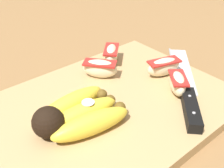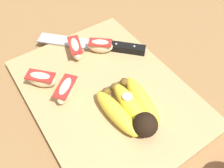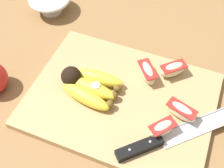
{
  "view_description": "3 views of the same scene",
  "coord_description": "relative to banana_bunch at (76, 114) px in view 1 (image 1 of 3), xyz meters",
  "views": [
    {
      "loc": [
        0.23,
        0.28,
        0.31
      ],
      "look_at": [
        -0.04,
        -0.04,
        0.03
      ],
      "focal_mm": 44.21,
      "sensor_mm": 36.0,
      "label": 1
    },
    {
      "loc": [
        0.25,
        -0.18,
        0.43
      ],
      "look_at": [
        -0.0,
        -0.01,
        0.05
      ],
      "focal_mm": 38.08,
      "sensor_mm": 36.0,
      "label": 2
    },
    {
      "loc": [
        -0.13,
        0.34,
        0.57
      ],
      "look_at": [
        0.02,
        -0.03,
        0.03
      ],
      "focal_mm": 46.47,
      "sensor_mm": 36.0,
      "label": 3
    }
  ],
  "objects": [
    {
      "name": "apple_wedge_middle",
      "position": [
        -0.11,
        -0.09,
        0.0
      ],
      "size": [
        0.06,
        0.07,
        0.04
      ],
      "color": "beige",
      "rests_on": "cutting_board"
    },
    {
      "name": "ground_plane",
      "position": [
        -0.06,
        0.0,
        -0.04
      ],
      "size": [
        6.0,
        6.0,
        0.0
      ],
      "primitive_type": "plane",
      "color": "olive"
    },
    {
      "name": "apple_wedge_far",
      "position": [
        -0.17,
        -0.12,
        0.0
      ],
      "size": [
        0.07,
        0.06,
        0.04
      ],
      "color": "beige",
      "rests_on": "cutting_board"
    },
    {
      "name": "apple_wedge_near",
      "position": [
        -0.21,
        -0.01,
        0.0
      ],
      "size": [
        0.07,
        0.05,
        0.04
      ],
      "color": "beige",
      "rests_on": "cutting_board"
    },
    {
      "name": "cutting_board",
      "position": [
        -0.08,
        -0.01,
        -0.03
      ],
      "size": [
        0.42,
        0.31,
        0.02
      ],
      "primitive_type": "cube",
      "color": "tan",
      "rests_on": "ground_plane"
    },
    {
      "name": "chefs_knife",
      "position": [
        -0.19,
        0.06,
        -0.01
      ],
      "size": [
        0.22,
        0.22,
        0.02
      ],
      "color": "silver",
      "rests_on": "cutting_board"
    },
    {
      "name": "banana_bunch",
      "position": [
        0.0,
        0.0,
        0.0
      ],
      "size": [
        0.14,
        0.11,
        0.05
      ],
      "color": "black",
      "rests_on": "cutting_board"
    },
    {
      "name": "apple_wedge_extra",
      "position": [
        -0.19,
        0.05,
        0.0
      ],
      "size": [
        0.06,
        0.06,
        0.04
      ],
      "color": "beige",
      "rests_on": "cutting_board"
    }
  ]
}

